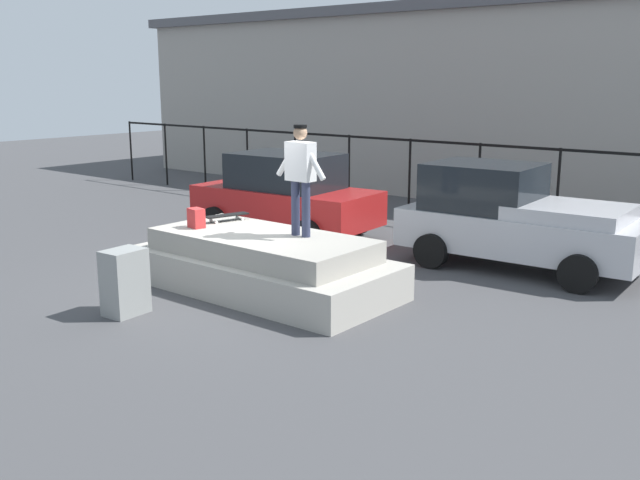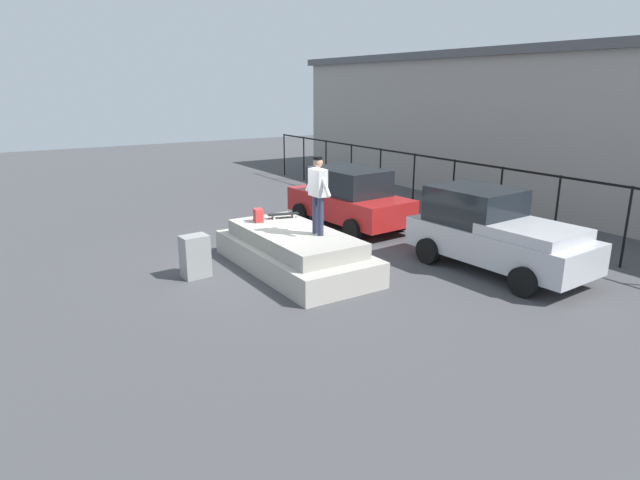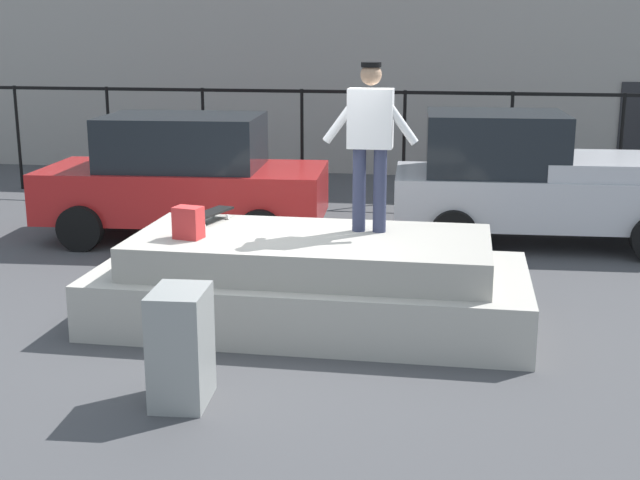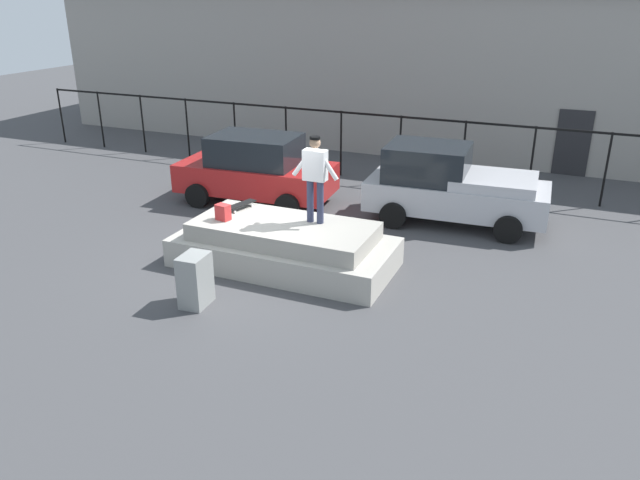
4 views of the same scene
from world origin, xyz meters
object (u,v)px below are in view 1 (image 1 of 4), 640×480
(skateboard, at_px, (227,216))
(backpack, at_px, (196,218))
(car_silver_pickup_mid, at_px, (514,218))
(skateboarder, at_px, (300,172))
(car_red_sedan_near, at_px, (286,194))
(utility_box, at_px, (125,282))

(skateboard, relative_size, backpack, 2.50)
(car_silver_pickup_mid, bearing_deg, skateboard, -137.27)
(skateboard, bearing_deg, skateboarder, -2.94)
(car_red_sedan_near, bearing_deg, utility_box, -72.11)
(skateboarder, relative_size, skateboard, 2.13)
(backpack, bearing_deg, car_red_sedan_near, -59.64)
(backpack, bearing_deg, skateboard, -77.93)
(skateboarder, xyz_separation_m, backpack, (-1.80, -0.62, -0.87))
(car_red_sedan_near, xyz_separation_m, car_silver_pickup_mid, (5.09, 0.52, 0.02))
(backpack, distance_m, utility_box, 2.04)
(car_red_sedan_near, relative_size, car_silver_pickup_mid, 0.96)
(skateboard, height_order, car_red_sedan_near, car_red_sedan_near)
(skateboard, bearing_deg, car_red_sedan_near, 112.98)
(skateboard, bearing_deg, backpack, -89.26)
(skateboarder, bearing_deg, car_red_sedan_near, 134.88)
(backpack, relative_size, car_red_sedan_near, 0.08)
(car_red_sedan_near, distance_m, utility_box, 5.88)
(skateboarder, xyz_separation_m, car_red_sedan_near, (-3.08, 3.09, -1.06))
(backpack, distance_m, car_silver_pickup_mid, 5.70)
(car_red_sedan_near, bearing_deg, car_silver_pickup_mid, 5.89)
(car_silver_pickup_mid, distance_m, utility_box, 6.95)
(skateboarder, relative_size, utility_box, 1.81)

